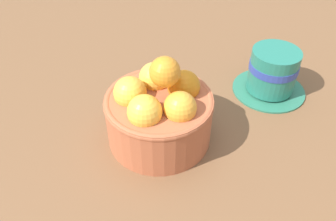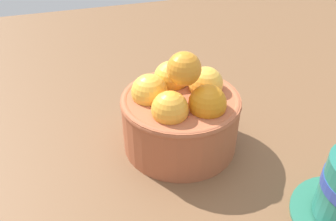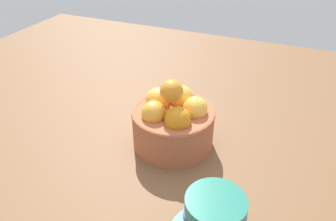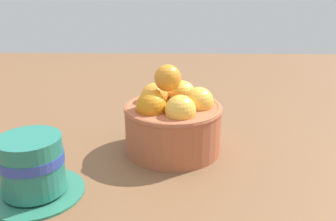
% 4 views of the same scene
% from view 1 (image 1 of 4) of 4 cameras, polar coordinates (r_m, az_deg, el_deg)
% --- Properties ---
extents(ground_plane, '(1.40, 1.14, 0.04)m').
position_cam_1_polar(ground_plane, '(0.50, -1.34, -5.95)').
color(ground_plane, brown).
extents(terracotta_bowl, '(0.14, 0.14, 0.13)m').
position_cam_1_polar(terracotta_bowl, '(0.45, -1.46, -0.11)').
color(terracotta_bowl, '#AD5938').
rests_on(terracotta_bowl, ground_plane).
extents(coffee_cup, '(0.12, 0.12, 0.07)m').
position_cam_1_polar(coffee_cup, '(0.57, 16.75, 5.97)').
color(coffee_cup, '#2A7157').
rests_on(coffee_cup, ground_plane).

